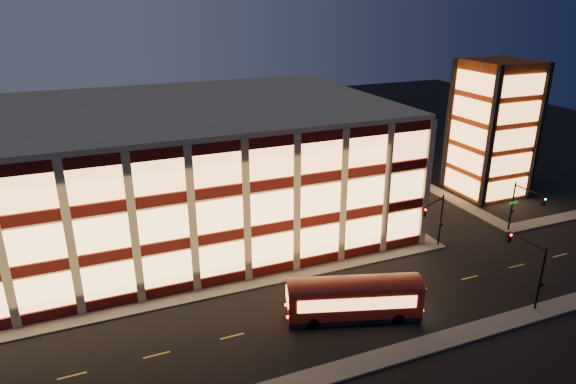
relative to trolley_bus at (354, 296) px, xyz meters
name	(u,v)px	position (x,y,z in m)	size (l,w,h in m)	color
ground	(234,294)	(-8.24, 7.46, -2.10)	(200.00, 200.00, 0.00)	black
sidewalk_office_south	(200,294)	(-11.24, 8.46, -2.02)	(54.00, 2.00, 0.15)	#514F4C
sidewalk_office_east	(359,196)	(14.76, 24.46, -2.02)	(2.00, 30.00, 0.15)	#514F4C
sidewalk_tower_south	(548,221)	(31.76, 8.46, -2.02)	(14.00, 2.00, 0.15)	#514F4C
sidewalk_tower_west	(426,185)	(25.76, 24.46, -2.02)	(2.00, 30.00, 0.15)	#514F4C
office_building	(163,169)	(-11.15, 24.37, 5.15)	(50.45, 30.45, 14.50)	tan
stair_tower	(492,129)	(31.72, 19.41, 6.89)	(8.60, 8.60, 18.00)	#8C3814
traffic_signal_far	(435,215)	(13.97, 7.69, 2.01)	(3.79, 1.87, 6.00)	black
traffic_signal_right	(523,202)	(25.26, 6.83, 2.00)	(1.20, 4.37, 6.00)	black
traffic_signal_near	(529,260)	(15.26, -3.57, 2.03)	(0.32, 4.45, 6.00)	black
trolley_bus	(354,296)	(0.00, 0.00, 0.00)	(11.50, 6.02, 3.79)	maroon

